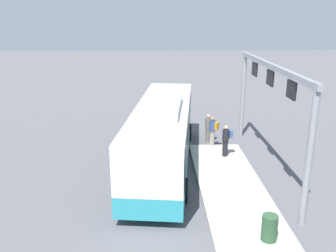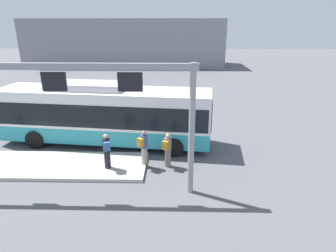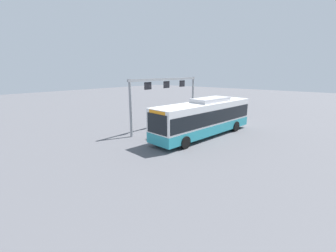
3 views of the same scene
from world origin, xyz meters
TOP-DOWN VIEW (x-y plane):
  - ground_plane at (0.00, 0.00)m, footprint 120.00×120.00m
  - platform_curb at (-2.49, -2.94)m, footprint 10.00×2.80m
  - bus_main at (-0.01, 0.00)m, footprint 11.81×3.79m
  - person_boarding at (3.53, -2.78)m, footprint 0.49×0.60m
  - person_waiting_near at (2.43, -2.86)m, footprint 0.55×0.60m
  - person_waiting_mid at (0.79, -3.30)m, footprint 0.46×0.59m
  - platform_sign_gantry at (-0.52, -4.94)m, footprint 10.44×0.24m
  - station_building at (-3.74, 31.21)m, footprint 29.38×8.00m

SIDE VIEW (x-z plane):
  - ground_plane at x=0.00m, z-range 0.00..0.00m
  - platform_curb at x=-2.49m, z-range 0.00..0.16m
  - person_boarding at x=3.53m, z-range 0.06..1.73m
  - person_waiting_near at x=2.43m, z-range 0.22..1.89m
  - person_waiting_mid at x=0.79m, z-range 0.22..1.89m
  - bus_main at x=-0.01m, z-range 0.08..3.54m
  - station_building at x=-3.74m, z-range 0.00..6.89m
  - platform_sign_gantry at x=-0.52m, z-range 1.21..6.41m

